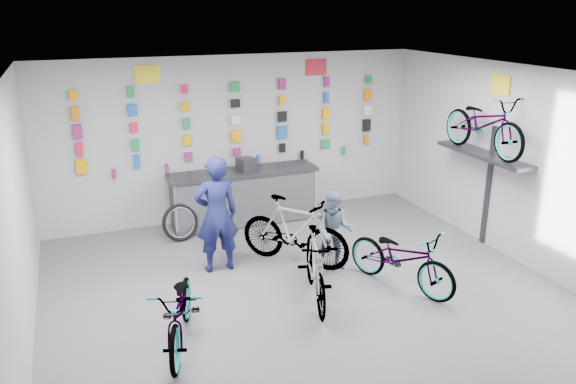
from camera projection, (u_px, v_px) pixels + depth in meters
name	position (u px, v px, depth m)	size (l,w,h in m)	color
floor	(326.00, 316.00, 7.25)	(8.00, 8.00, 0.00)	#525257
ceiling	(332.00, 82.00, 6.30)	(8.00, 8.00, 0.00)	white
wall_back	(235.00, 138.00, 10.31)	(7.00, 7.00, 0.00)	#B2B3B5
wall_left	(10.00, 251.00, 5.56)	(8.00, 8.00, 0.00)	#B2B3B5
wall_right	(551.00, 176.00, 7.99)	(8.00, 8.00, 0.00)	#B2B3B5
counter	(244.00, 198.00, 10.22)	(2.70, 0.66, 1.00)	black
merch_wall	(236.00, 124.00, 10.16)	(5.57, 0.08, 1.55)	#FFA600
wall_bracket	(484.00, 160.00, 9.00)	(0.39, 1.90, 2.00)	#333338
sign_left	(147.00, 74.00, 9.39)	(0.42, 0.02, 0.30)	yellow
sign_right	(316.00, 67.00, 10.46)	(0.42, 0.02, 0.30)	red
sign_side	(500.00, 85.00, 8.68)	(0.02, 0.40, 0.30)	yellow
bike_left	(181.00, 311.00, 6.52)	(0.58, 1.67, 0.88)	gray
bike_center	(315.00, 268.00, 7.50)	(0.46, 1.62, 0.97)	gray
bike_right	(402.00, 258.00, 7.87)	(0.60, 1.73, 0.91)	gray
bike_service	(295.00, 231.00, 8.57)	(0.51, 1.80, 1.08)	gray
bike_wall	(484.00, 124.00, 8.79)	(0.63, 1.80, 0.95)	gray
clerk	(217.00, 214.00, 8.26)	(0.65, 0.43, 1.78)	#161A4E
customer	(335.00, 231.00, 8.40)	(0.59, 0.46, 1.22)	slate
spare_wheel	(180.00, 223.00, 9.52)	(0.69, 0.37, 0.65)	black
register	(246.00, 164.00, 10.06)	(0.28, 0.30, 0.22)	black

